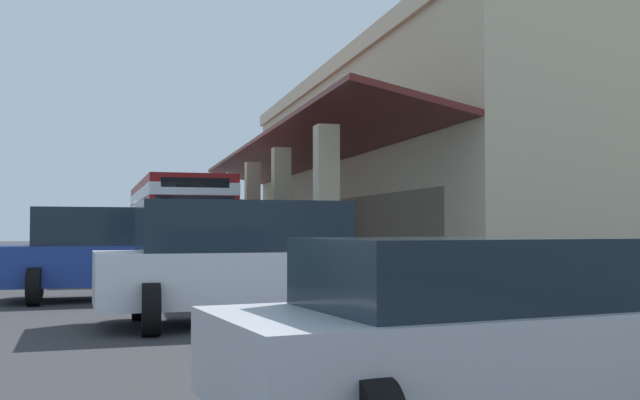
# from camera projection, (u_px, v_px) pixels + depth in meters

# --- Properties ---
(ground) EXTENTS (120.00, 120.00, 0.00)m
(ground) POSITION_uv_depth(u_px,v_px,m) (345.00, 266.00, 30.01)
(ground) COLOR #2D2D30
(curb_strip) EXTENTS (33.41, 0.50, 0.12)m
(curb_strip) POSITION_uv_depth(u_px,v_px,m) (248.00, 265.00, 29.36)
(curb_strip) COLOR #9E998E
(curb_strip) RESTS_ON ground
(plaza_building) EXTENTS (28.14, 16.59, 8.06)m
(plaza_building) POSITION_uv_depth(u_px,v_px,m) (473.00, 169.00, 31.93)
(plaza_building) COLOR #C6B793
(plaza_building) RESTS_ON ground
(transit_bus) EXTENTS (11.30, 3.10, 3.34)m
(transit_bus) POSITION_uv_depth(u_px,v_px,m) (175.00, 219.00, 26.59)
(transit_bus) COLOR maroon
(transit_bus) RESTS_ON ground
(parked_suv_white) EXTENTS (2.90, 4.91, 1.97)m
(parked_suv_white) POSITION_uv_depth(u_px,v_px,m) (246.00, 260.00, 12.17)
(parked_suv_white) COLOR silver
(parked_suv_white) RESTS_ON ground
(parked_sedan_silver) EXTENTS (2.87, 4.62, 1.47)m
(parked_sedan_silver) POSITION_uv_depth(u_px,v_px,m) (485.00, 329.00, 5.95)
(parked_sedan_silver) COLOR #B2B5BA
(parked_sedan_silver) RESTS_ON ground
(parked_suv_blue) EXTENTS (2.97, 4.94, 1.97)m
(parked_suv_blue) POSITION_uv_depth(u_px,v_px,m) (115.00, 252.00, 16.30)
(parked_suv_blue) COLOR navy
(parked_suv_blue) RESTS_ON ground
(pedestrian) EXTENTS (0.45, 0.62, 1.66)m
(pedestrian) POSITION_uv_depth(u_px,v_px,m) (272.00, 252.00, 19.25)
(pedestrian) COLOR #38383D
(pedestrian) RESTS_ON ground
(potted_palm) EXTENTS (1.75, 1.88, 3.01)m
(potted_palm) POSITION_uv_depth(u_px,v_px,m) (244.00, 244.00, 38.36)
(potted_palm) COLOR gray
(potted_palm) RESTS_ON ground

